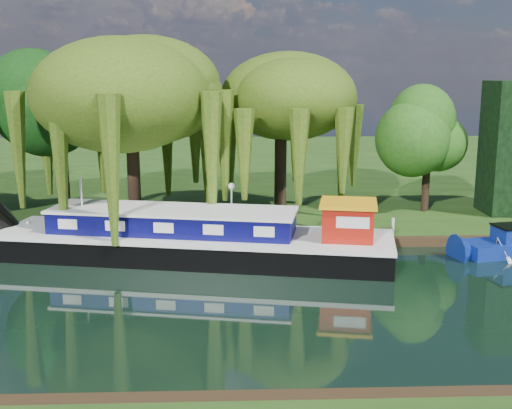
{
  "coord_description": "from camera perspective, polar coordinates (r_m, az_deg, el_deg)",
  "views": [
    {
      "loc": [
        0.55,
        -24.13,
        9.1
      ],
      "look_at": [
        1.67,
        5.71,
        2.8
      ],
      "focal_mm": 45.0,
      "sensor_mm": 36.0,
      "label": 1
    }
  ],
  "objects": [
    {
      "name": "willow_right",
      "position": [
        37.49,
        2.23,
        8.5
      ],
      "size": [
        7.23,
        7.23,
        8.81
      ],
      "color": "black",
      "rests_on": "far_bank"
    },
    {
      "name": "white_cruiser",
      "position": [
        33.82,
        20.78,
        -4.5
      ],
      "size": [
        2.43,
        2.17,
        1.17
      ],
      "primitive_type": "imported",
      "rotation": [
        0.0,
        0.0,
        1.69
      ],
      "color": "silver",
      "rests_on": "ground"
    },
    {
      "name": "ground",
      "position": [
        25.8,
        -3.27,
        -8.76
      ],
      "size": [
        120.0,
        120.0,
        0.0
      ],
      "primitive_type": "plane",
      "color": "black"
    },
    {
      "name": "mooring_posts",
      "position": [
        33.56,
        -3.88,
        -2.17
      ],
      "size": [
        19.16,
        0.16,
        1.0
      ],
      "color": "silver",
      "rests_on": "far_bank"
    },
    {
      "name": "tree_far_right",
      "position": [
        40.78,
        15.07,
        5.82
      ],
      "size": [
        4.08,
        4.08,
        6.68
      ],
      "color": "black",
      "rests_on": "far_bank"
    },
    {
      "name": "lamppost",
      "position": [
        35.27,
        -2.19,
        0.98
      ],
      "size": [
        0.36,
        0.36,
        2.56
      ],
      "color": "silver",
      "rests_on": "far_bank"
    },
    {
      "name": "dutch_barge",
      "position": [
        31.43,
        -5.22,
        -3.07
      ],
      "size": [
        19.62,
        7.9,
        4.04
      ],
      "rotation": [
        0.0,
        0.0,
        -0.19
      ],
      "color": "black",
      "rests_on": "ground"
    },
    {
      "name": "willow_left",
      "position": [
        35.22,
        -11.08,
        9.4
      ],
      "size": [
        8.32,
        8.32,
        9.97
      ],
      "color": "black",
      "rests_on": "far_bank"
    },
    {
      "name": "reeds_near",
      "position": [
        19.68,
        17.41,
        -14.42
      ],
      "size": [
        33.7,
        1.5,
        1.1
      ],
      "color": "#225115",
      "rests_on": "ground"
    },
    {
      "name": "far_bank",
      "position": [
        58.81,
        -2.67,
        3.22
      ],
      "size": [
        120.0,
        52.0,
        0.45
      ],
      "primitive_type": "cube",
      "color": "#1B3C10",
      "rests_on": "ground"
    },
    {
      "name": "tree_far_mid",
      "position": [
        40.67,
        -17.05,
        7.95
      ],
      "size": [
        5.51,
        5.51,
        9.01
      ],
      "color": "black",
      "rests_on": "far_bank"
    }
  ]
}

